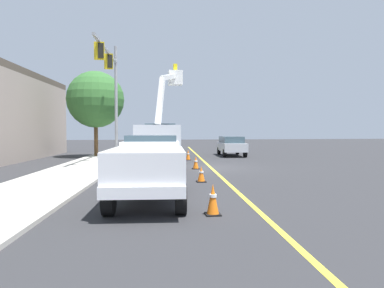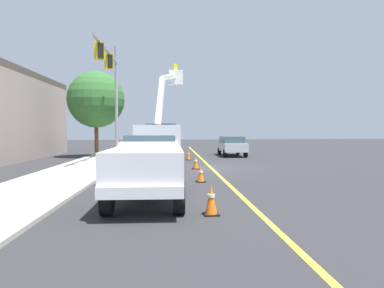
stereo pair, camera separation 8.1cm
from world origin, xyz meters
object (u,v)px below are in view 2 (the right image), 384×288
service_pickup_truck (148,166)px  passing_minivan (232,145)px  traffic_cone_mid_front (201,174)px  traffic_cone_trailing (188,155)px  traffic_cone_mid_rear (196,163)px  utility_bucket_truck (160,140)px  traffic_cone_leading (211,200)px  traffic_signal_mast (111,80)px

service_pickup_truck → passing_minivan: (18.15, -7.46, -0.15)m
service_pickup_truck → traffic_cone_mid_front: service_pickup_truck is taller
traffic_cone_trailing → traffic_cone_mid_rear: bearing=176.7°
traffic_cone_mid_front → service_pickup_truck: bearing=147.8°
service_pickup_truck → traffic_cone_mid_front: bearing=-32.2°
passing_minivan → traffic_cone_mid_rear: 10.65m
passing_minivan → traffic_cone_mid_front: bearing=160.4°
utility_bucket_truck → traffic_cone_leading: bearing=-176.7°
traffic_signal_mast → traffic_cone_trailing: bearing=-75.4°
passing_minivan → traffic_signal_mast: (-5.13, 9.71, 4.64)m
traffic_cone_mid_rear → traffic_signal_mast: size_ratio=0.09×
utility_bucket_truck → traffic_cone_mid_front: bearing=-168.9°
service_pickup_truck → traffic_cone_leading: bearing=-141.7°
utility_bucket_truck → traffic_cone_trailing: bearing=-33.0°
utility_bucket_truck → traffic_cone_mid_front: (-7.26, -1.42, -1.26)m
service_pickup_truck → traffic_cone_trailing: size_ratio=7.48×
traffic_cone_leading → traffic_cone_trailing: traffic_cone_leading is taller
traffic_cone_mid_front → traffic_cone_trailing: traffic_cone_trailing is taller
traffic_cone_leading → traffic_signal_mast: size_ratio=0.10×
service_pickup_truck → traffic_cone_mid_rear: size_ratio=7.78×
traffic_cone_leading → traffic_cone_mid_rear: bearing=-6.4°
passing_minivan → traffic_cone_trailing: 5.70m
traffic_cone_trailing → traffic_signal_mast: size_ratio=0.09×
service_pickup_truck → traffic_cone_leading: size_ratio=6.92×
service_pickup_truck → traffic_cone_mid_rear: service_pickup_truck is taller
traffic_cone_leading → traffic_signal_mast: 16.43m
service_pickup_truck → traffic_cone_trailing: 14.80m
utility_bucket_truck → traffic_cone_mid_rear: bearing=-140.3°
service_pickup_truck → traffic_cone_mid_front: 4.40m
utility_bucket_truck → traffic_cone_leading: utility_bucket_truck is taller
utility_bucket_truck → traffic_cone_mid_front: 7.50m
utility_bucket_truck → service_pickup_truck: size_ratio=1.46×
traffic_cone_trailing → service_pickup_truck: bearing=167.6°
traffic_cone_mid_rear → traffic_cone_trailing: traffic_cone_trailing is taller
traffic_cone_mid_rear → traffic_cone_mid_front: bearing=173.9°
utility_bucket_truck → traffic_signal_mast: traffic_signal_mast is taller
traffic_cone_mid_front → traffic_signal_mast: size_ratio=0.08×
utility_bucket_truck → passing_minivan: 9.79m
passing_minivan → traffic_cone_mid_rear: bearing=154.2°
utility_bucket_truck → traffic_cone_leading: size_ratio=10.07×
utility_bucket_truck → traffic_cone_mid_rear: 3.29m
service_pickup_truck → traffic_signal_mast: 13.96m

